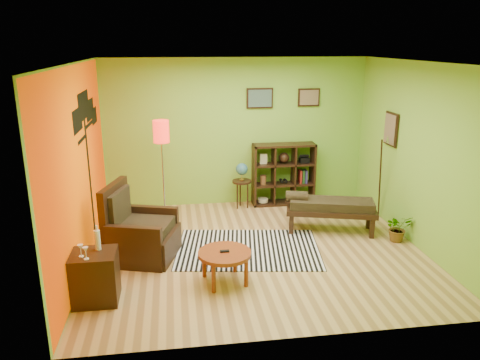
{
  "coord_description": "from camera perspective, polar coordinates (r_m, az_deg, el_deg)",
  "views": [
    {
      "loc": [
        -1.19,
        -6.47,
        3.08
      ],
      "look_at": [
        -0.21,
        0.27,
        1.05
      ],
      "focal_mm": 35.0,
      "sensor_mm": 36.0,
      "label": 1
    }
  ],
  "objects": [
    {
      "name": "floor_lamp",
      "position": [
        7.92,
        -9.54,
        4.71
      ],
      "size": [
        0.28,
        0.28,
        1.83
      ],
      "color": "silver",
      "rests_on": "ground"
    },
    {
      "name": "globe_table",
      "position": [
        8.82,
        0.21,
        0.71
      ],
      "size": [
        0.36,
        0.36,
        0.88
      ],
      "color": "black",
      "rests_on": "ground"
    },
    {
      "name": "zebra_rug",
      "position": [
        7.28,
        1.0,
        -8.38
      ],
      "size": [
        2.36,
        1.78,
        0.01
      ],
      "primitive_type": "cube",
      "rotation": [
        0.0,
        0.0,
        -0.14
      ],
      "color": "white",
      "rests_on": "ground"
    },
    {
      "name": "coffee_table",
      "position": [
        6.22,
        -1.88,
        -9.24
      ],
      "size": [
        0.7,
        0.7,
        0.45
      ],
      "color": "maroon",
      "rests_on": "ground"
    },
    {
      "name": "room_shell",
      "position": [
        6.7,
        1.3,
        5.58
      ],
      "size": [
        5.04,
        4.54,
        2.82
      ],
      "color": "#81C13A",
      "rests_on": "ground"
    },
    {
      "name": "cube_shelf",
      "position": [
        9.1,
        5.41,
        0.71
      ],
      "size": [
        1.2,
        0.35,
        1.2
      ],
      "color": "black",
      "rests_on": "ground"
    },
    {
      "name": "side_cabinet",
      "position": [
        6.08,
        -17.23,
        -11.19
      ],
      "size": [
        0.54,
        0.49,
        0.95
      ],
      "color": "black",
      "rests_on": "ground"
    },
    {
      "name": "bench",
      "position": [
        7.93,
        10.78,
        -3.2
      ],
      "size": [
        1.56,
        0.9,
        0.68
      ],
      "color": "black",
      "rests_on": "ground"
    },
    {
      "name": "armchair",
      "position": [
        7.07,
        -12.25,
        -6.62
      ],
      "size": [
        1.13,
        1.12,
        1.11
      ],
      "color": "black",
      "rests_on": "ground"
    },
    {
      "name": "potted_plant",
      "position": [
        7.92,
        18.66,
        -5.88
      ],
      "size": [
        0.42,
        0.46,
        0.34
      ],
      "primitive_type": "imported",
      "rotation": [
        0.0,
        0.0,
        0.04
      ],
      "color": "#26661E",
      "rests_on": "ground"
    },
    {
      "name": "ground",
      "position": [
        7.27,
        1.96,
        -8.5
      ],
      "size": [
        5.0,
        5.0,
        0.0
      ],
      "primitive_type": "plane",
      "color": "tan",
      "rests_on": "ground"
    }
  ]
}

